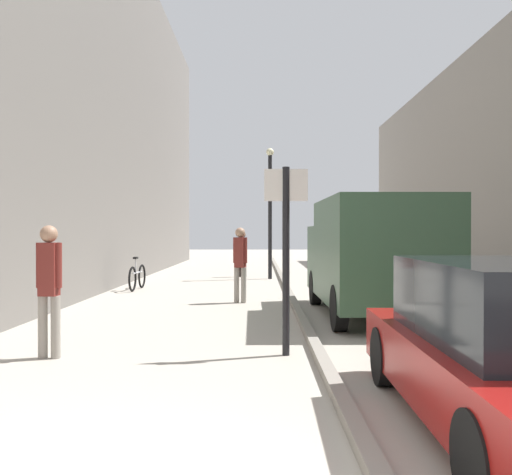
# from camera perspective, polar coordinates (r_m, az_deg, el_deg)

# --- Properties ---
(ground_plane) EXTENTS (80.00, 80.00, 0.00)m
(ground_plane) POSITION_cam_1_polar(r_m,az_deg,el_deg) (14.78, -2.67, -6.06)
(ground_plane) COLOR #A8A093
(building_facade_left) EXTENTS (2.35, 40.00, 11.88)m
(building_facade_left) POSITION_cam_1_polar(r_m,az_deg,el_deg) (16.24, -20.43, 15.63)
(building_facade_left) COLOR slate
(building_facade_left) RESTS_ON ground_plane
(kerb_strip) EXTENTS (0.16, 40.00, 0.12)m
(kerb_strip) POSITION_cam_1_polar(r_m,az_deg,el_deg) (14.77, 3.49, -5.83)
(kerb_strip) COLOR gray
(kerb_strip) RESTS_ON ground_plane
(pedestrian_main_foreground) EXTENTS (0.33, 0.25, 1.72)m
(pedestrian_main_foreground) POSITION_cam_1_polar(r_m,az_deg,el_deg) (21.17, -1.37, -1.38)
(pedestrian_main_foreground) COLOR black
(pedestrian_main_foreground) RESTS_ON ground_plane
(pedestrian_mid_block) EXTENTS (0.36, 0.23, 1.79)m
(pedestrian_mid_block) POSITION_cam_1_polar(r_m,az_deg,el_deg) (8.02, -20.41, -4.24)
(pedestrian_mid_block) COLOR gray
(pedestrian_mid_block) RESTS_ON ground_plane
(pedestrian_far_crossing) EXTENTS (0.34, 0.27, 1.81)m
(pedestrian_far_crossing) POSITION_cam_1_polar(r_m,az_deg,el_deg) (13.42, -1.63, -2.25)
(pedestrian_far_crossing) COLOR gray
(pedestrian_far_crossing) RESTS_ON ground_plane
(delivery_van) EXTENTS (2.17, 5.14, 2.34)m
(delivery_van) POSITION_cam_1_polar(r_m,az_deg,el_deg) (11.51, 11.81, -1.66)
(delivery_van) COLOR #335138
(delivery_van) RESTS_ON ground_plane
(street_sign_post) EXTENTS (0.60, 0.10, 2.60)m
(street_sign_post) POSITION_cam_1_polar(r_m,az_deg,el_deg) (7.68, 3.08, -0.61)
(street_sign_post) COLOR black
(street_sign_post) RESTS_ON ground_plane
(lamp_post) EXTENTS (0.28, 0.28, 4.76)m
(lamp_post) POSITION_cam_1_polar(r_m,az_deg,el_deg) (20.29, 1.45, 3.43)
(lamp_post) COLOR black
(lamp_post) RESTS_ON ground_plane
(bicycle_leaning) EXTENTS (0.14, 1.77, 0.98)m
(bicycle_leaning) POSITION_cam_1_polar(r_m,az_deg,el_deg) (16.86, -12.05, -3.96)
(bicycle_leaning) COLOR black
(bicycle_leaning) RESTS_ON ground_plane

